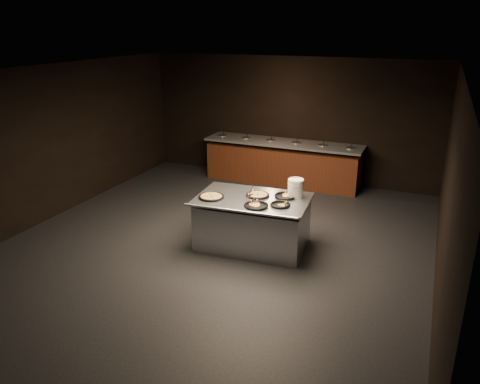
{
  "coord_description": "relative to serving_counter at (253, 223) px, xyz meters",
  "views": [
    {
      "loc": [
        3.2,
        -6.6,
        3.6
      ],
      "look_at": [
        0.29,
        0.3,
        0.89
      ],
      "focal_mm": 35.0,
      "sensor_mm": 36.0,
      "label": 1
    }
  ],
  "objects": [
    {
      "name": "pan_cheese_whole",
      "position": [
        0.04,
        0.12,
        0.48
      ],
      "size": [
        0.39,
        0.39,
        0.04
      ],
      "rotation": [
        0.0,
        0.0,
        0.29
      ],
      "color": "black",
      "rests_on": "serving_counter"
    },
    {
      "name": "serving_counter",
      "position": [
        0.0,
        0.0,
        0.0
      ],
      "size": [
        1.93,
        1.32,
        0.88
      ],
      "rotation": [
        0.0,
        0.0,
        0.08
      ],
      "color": "silver",
      "rests_on": "ground"
    },
    {
      "name": "room",
      "position": [
        -0.59,
        -0.14,
        1.03
      ],
      "size": [
        7.02,
        8.02,
        2.92
      ],
      "color": "black",
      "rests_on": "ground"
    },
    {
      "name": "pan_veggie_whole",
      "position": [
        -0.64,
        -0.26,
        0.48
      ],
      "size": [
        0.42,
        0.42,
        0.04
      ],
      "rotation": [
        0.0,
        0.0,
        0.67
      ],
      "color": "black",
      "rests_on": "serving_counter"
    },
    {
      "name": "pan_cheese_slices_b",
      "position": [
        0.19,
        -0.34,
        0.48
      ],
      "size": [
        0.39,
        0.39,
        0.04
      ],
      "rotation": [
        0.0,
        0.0,
        1.88
      ],
      "color": "black",
      "rests_on": "serving_counter"
    },
    {
      "name": "plate_stack",
      "position": [
        0.63,
        0.32,
        0.61
      ],
      "size": [
        0.26,
        0.26,
        0.31
      ],
      "primitive_type": "cylinder",
      "color": "silver",
      "rests_on": "serving_counter"
    },
    {
      "name": "server_right",
      "position": [
        0.05,
        -0.19,
        0.53
      ],
      "size": [
        0.29,
        0.18,
        0.15
      ],
      "rotation": [
        0.0,
        0.0,
        -0.45
      ],
      "color": "silver",
      "rests_on": "serving_counter"
    },
    {
      "name": "pan_cheese_slices_a",
      "position": [
        0.48,
        0.26,
        0.48
      ],
      "size": [
        0.37,
        0.37,
        0.04
      ],
      "rotation": [
        0.0,
        0.0,
        1.11
      ],
      "color": "black",
      "rests_on": "serving_counter"
    },
    {
      "name": "pan_veggie_slices",
      "position": [
        0.53,
        -0.16,
        0.48
      ],
      "size": [
        0.33,
        0.33,
        0.04
      ],
      "rotation": [
        0.0,
        0.0,
        -0.17
      ],
      "color": "black",
      "rests_on": "serving_counter"
    },
    {
      "name": "salad_bar",
      "position": [
        -0.59,
        3.42,
        0.01
      ],
      "size": [
        3.7,
        0.83,
        1.18
      ],
      "color": "#5B2915",
      "rests_on": "ground"
    },
    {
      "name": "server_left",
      "position": [
        -0.07,
        0.12,
        0.53
      ],
      "size": [
        0.1,
        0.31,
        0.15
      ],
      "rotation": [
        0.0,
        0.0,
        1.68
      ],
      "color": "silver",
      "rests_on": "serving_counter"
    }
  ]
}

